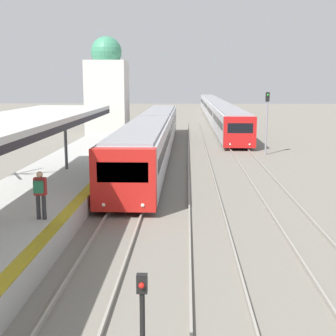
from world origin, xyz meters
TOP-DOWN VIEW (x-y plane):
  - person_on_platform at (-2.37, 11.86)m, footprint 0.40×0.40m
  - train_near at (0.00, 32.41)m, footprint 2.70×34.77m
  - train_far at (6.84, 66.58)m, footprint 2.63×64.70m
  - signal_post_near at (1.78, 4.66)m, footprint 0.20×0.21m
  - signal_mast_far at (8.64, 32.60)m, footprint 0.28×0.29m
  - distant_domed_building at (-5.71, 45.35)m, footprint 4.08×4.08m

SIDE VIEW (x-z plane):
  - signal_post_near at x=1.78m, z-range 0.23..2.28m
  - train_far at x=6.84m, z-range 0.17..3.06m
  - train_near at x=0.00m, z-range 0.17..3.14m
  - person_on_platform at x=-2.37m, z-range 1.03..2.70m
  - signal_mast_far at x=8.64m, z-range 0.63..5.40m
  - distant_domed_building at x=-5.71m, z-range -0.30..9.81m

